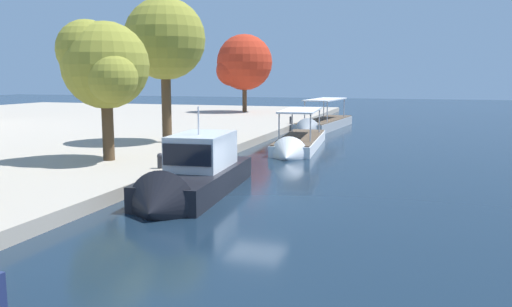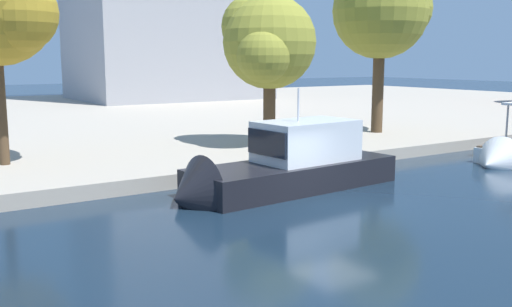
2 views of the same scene
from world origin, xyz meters
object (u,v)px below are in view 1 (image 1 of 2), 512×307
(tour_boat_4, at_px, (322,126))
(tree_2, at_px, (168,36))
(mooring_bollard_1, at_px, (160,160))
(tour_boat_3, at_px, (298,145))
(motor_yacht_2, at_px, (193,178))
(tree_0, at_px, (242,62))
(tree_3, at_px, (102,64))
(mooring_bollard_0, at_px, (291,120))

(tour_boat_4, xyz_separation_m, tree_2, (-18.28, 7.90, 7.74))
(mooring_bollard_1, distance_m, tree_2, 13.42)
(tour_boat_3, height_order, tree_2, tree_2)
(motor_yacht_2, height_order, tree_0, tree_0)
(motor_yacht_2, distance_m, tree_0, 47.78)
(mooring_bollard_1, height_order, tree_3, tree_3)
(motor_yacht_2, height_order, mooring_bollard_0, motor_yacht_2)
(tree_0, relative_size, tree_2, 1.00)
(mooring_bollard_0, bearing_deg, tree_0, 34.01)
(tree_0, bearing_deg, mooring_bollard_1, -166.64)
(tour_boat_3, distance_m, tour_boat_4, 15.37)
(tour_boat_3, bearing_deg, tree_0, -158.85)
(tour_boat_4, relative_size, tree_3, 1.80)
(motor_yacht_2, distance_m, tour_boat_4, 31.45)
(tour_boat_3, xyz_separation_m, mooring_bollard_1, (-13.34, 4.25, 0.68))
(tour_boat_3, bearing_deg, mooring_bollard_1, -22.65)
(motor_yacht_2, xyz_separation_m, tree_3, (4.11, 7.21, 5.22))
(tree_0, height_order, tree_3, tree_0)
(mooring_bollard_0, height_order, tree_3, tree_3)
(mooring_bollard_0, distance_m, tree_2, 18.94)
(mooring_bollard_1, height_order, tree_2, tree_2)
(tour_boat_3, xyz_separation_m, tour_boat_4, (15.34, 1.01, 0.03))
(tour_boat_4, bearing_deg, mooring_bollard_0, -58.99)
(motor_yacht_2, xyz_separation_m, tree_2, (13.17, 7.76, 7.34))
(tree_3, bearing_deg, tree_2, 3.47)
(mooring_bollard_1, bearing_deg, tour_boat_3, -17.69)
(motor_yacht_2, height_order, mooring_bollard_1, motor_yacht_2)
(tour_boat_4, relative_size, mooring_bollard_1, 17.56)
(tour_boat_3, height_order, tree_3, tree_3)
(mooring_bollard_1, xyz_separation_m, tree_3, (1.34, 4.11, 4.96))
(motor_yacht_2, xyz_separation_m, mooring_bollard_0, (30.01, 2.81, 0.23))
(tree_2, bearing_deg, tree_3, -176.53)
(mooring_bollard_1, distance_m, tree_3, 6.58)
(mooring_bollard_0, xyz_separation_m, tree_2, (-16.85, 4.95, 7.11))
(mooring_bollard_1, relative_size, tree_0, 0.08)
(motor_yacht_2, relative_size, mooring_bollard_1, 12.45)
(tree_2, bearing_deg, tree_0, 9.63)
(motor_yacht_2, height_order, tree_2, tree_2)
(tree_3, bearing_deg, motor_yacht_2, -119.69)
(tree_3, bearing_deg, tree_0, 8.30)
(mooring_bollard_0, height_order, mooring_bollard_1, mooring_bollard_1)
(motor_yacht_2, bearing_deg, tree_3, -124.08)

